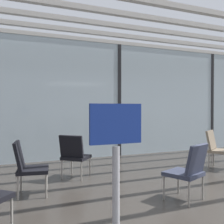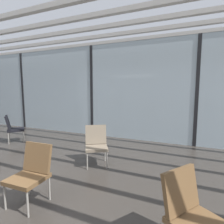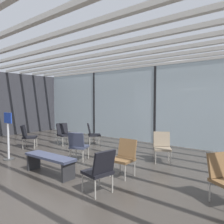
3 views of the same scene
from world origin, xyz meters
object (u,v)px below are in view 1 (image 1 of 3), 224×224
lounge_chair_4 (217,147)px  info_sign (116,199)px  parked_airplane (38,90)px  lounge_chair_1 (74,153)px  lounge_chair_5 (189,168)px  lounge_chair_0 (27,164)px

lounge_chair_4 → info_sign: 4.65m
parked_airplane → lounge_chair_1: size_ratio=13.77×
lounge_chair_1 → lounge_chair_4: (3.27, -0.43, 0.00)m
lounge_chair_1 → lounge_chair_4: 3.30m
lounge_chair_4 → lounge_chair_5: 2.50m
lounge_chair_5 → parked_airplane: bearing=-106.3°
parked_airplane → lounge_chair_4: bearing=-69.1°
parked_airplane → lounge_chair_1: parked_airplane is taller
lounge_chair_1 → lounge_chair_4: same height
lounge_chair_1 → info_sign: info_sign is taller
parked_airplane → lounge_chair_4: (3.04, -7.96, -1.71)m
lounge_chair_1 → lounge_chair_5: same height
info_sign → parked_airplane: bearing=86.2°
parked_airplane → lounge_chair_5: (1.02, -9.45, -1.71)m
lounge_chair_0 → info_sign: 2.53m
parked_airplane → lounge_chair_5: 9.66m
parked_airplane → lounge_chair_0: bearing=-98.2°
lounge_chair_4 → lounge_chair_0: bearing=151.8°
info_sign → lounge_chair_1: bearing=81.4°
lounge_chair_0 → info_sign: (0.47, -2.48, 0.18)m
parked_airplane → lounge_chair_5: bearing=-83.8°
lounge_chair_5 → lounge_chair_4: bearing=-166.1°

